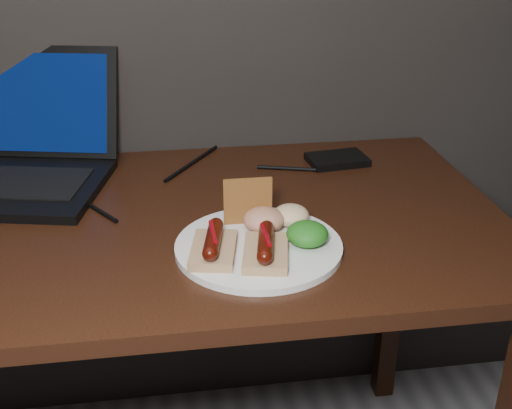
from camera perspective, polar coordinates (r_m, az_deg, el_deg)
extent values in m
cube|color=#31190C|center=(1.20, -11.46, -2.04)|extent=(1.40, 0.70, 0.03)
cube|color=#31190C|center=(1.74, 12.07, -6.95)|extent=(0.05, 0.05, 0.72)
cube|color=black|center=(1.50, -19.97, 8.61)|extent=(0.42, 0.18, 0.23)
cube|color=#082055|center=(1.50, -19.97, 8.61)|extent=(0.38, 0.15, 0.20)
cube|color=black|center=(1.43, 7.22, 3.98)|extent=(0.14, 0.10, 0.02)
cylinder|color=black|center=(1.26, -14.47, -0.09)|extent=(0.11, 0.15, 0.01)
cylinder|color=black|center=(1.42, -5.71, 3.69)|extent=(0.13, 0.19, 0.01)
cylinder|color=black|center=(1.38, 3.01, 3.22)|extent=(0.14, 0.05, 0.01)
cylinder|color=white|center=(1.07, 0.23, -3.78)|extent=(0.35, 0.35, 0.01)
cube|color=tan|center=(1.04, -3.80, -4.05)|extent=(0.09, 0.13, 0.02)
cylinder|color=#491004|center=(1.03, -3.83, -3.06)|extent=(0.04, 0.10, 0.02)
sphere|color=#491004|center=(0.98, -4.11, -4.39)|extent=(0.03, 0.02, 0.02)
sphere|color=#491004|center=(1.07, -3.57, -1.83)|extent=(0.03, 0.02, 0.02)
cylinder|color=maroon|center=(1.02, -3.85, -2.44)|extent=(0.01, 0.07, 0.01)
cube|color=tan|center=(1.03, 0.86, -4.34)|extent=(0.09, 0.13, 0.02)
cylinder|color=#491004|center=(1.01, 0.87, -3.34)|extent=(0.04, 0.10, 0.02)
sphere|color=#491004|center=(0.97, 0.78, -4.70)|extent=(0.03, 0.02, 0.02)
sphere|color=#491004|center=(1.06, 0.95, -2.09)|extent=(0.03, 0.02, 0.02)
cylinder|color=maroon|center=(1.01, 0.87, -2.72)|extent=(0.01, 0.07, 0.01)
cube|color=#A7662D|center=(1.12, -0.73, 0.32)|extent=(0.08, 0.01, 0.08)
ellipsoid|color=#164F0F|center=(1.06, 4.58, -2.61)|extent=(0.07, 0.07, 0.04)
ellipsoid|color=maroon|center=(1.10, 0.71, -1.36)|extent=(0.07, 0.07, 0.04)
ellipsoid|color=beige|center=(1.12, 3.12, -0.96)|extent=(0.06, 0.06, 0.04)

